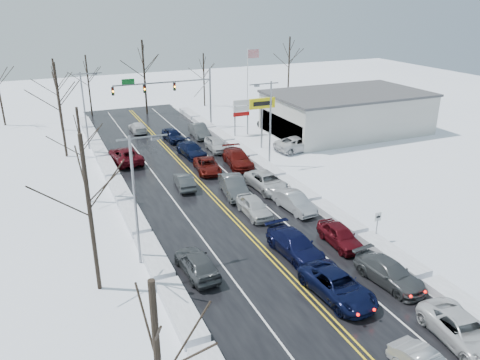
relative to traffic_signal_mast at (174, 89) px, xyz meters
name	(u,v)px	position (x,y,z in m)	size (l,w,h in m)	color
ground	(232,217)	(-3.45, -27.99, -5.48)	(160.00, 160.00, 0.00)	white
road_surface	(223,208)	(-3.45, -25.99, -5.47)	(14.00, 84.00, 0.01)	black
snow_bank_left	(135,224)	(-11.05, -25.99, -5.48)	(1.46, 72.00, 0.61)	silver
snow_bank_right	(300,194)	(4.15, -25.99, -5.48)	(1.46, 72.00, 0.61)	silver
traffic_signal_mast	(174,89)	(0.00, 0.00, 0.00)	(13.28, 0.39, 8.00)	slate
tires_plus_sign	(262,107)	(7.05, -12.00, -0.49)	(3.20, 0.34, 6.00)	slate
used_vehicles_sign	(241,110)	(7.05, -5.99, -2.16)	(2.20, 0.22, 4.65)	slate
speed_limit_sign	(378,221)	(4.75, -35.99, -3.84)	(0.55, 0.09, 2.35)	slate
flagpole	(249,78)	(11.72, 2.01, 0.45)	(1.87, 1.20, 10.00)	silver
dealership_building	(346,112)	(20.53, -9.99, -2.82)	(20.40, 12.40, 5.30)	#BABAB5
streetlight_ne	(269,117)	(4.85, -17.99, -0.17)	(3.20, 0.25, 9.00)	slate
streetlight_sw	(137,191)	(-11.74, -31.99, -0.17)	(3.20, 0.25, 9.00)	slate
streetlight_nw	(86,104)	(-11.74, -3.99, -0.17)	(3.20, 0.25, 9.00)	slate
tree_left_a	(157,351)	(-14.45, -47.99, 0.81)	(3.60, 3.60, 9.00)	#2D231C
tree_left_b	(86,185)	(-14.95, -33.99, 1.51)	(4.00, 4.00, 10.00)	#2D231C
tree_left_c	(80,137)	(-13.95, -19.99, 0.46)	(3.40, 3.40, 8.50)	#2D231C
tree_left_d	(58,92)	(-14.65, -5.99, 1.86)	(4.20, 4.20, 10.50)	#2D231C
tree_left_e	(55,81)	(-14.25, 6.01, 1.16)	(3.80, 3.80, 9.50)	#2D231C
tree_far_b	(87,74)	(-9.45, 13.01, 0.81)	(3.60, 3.60, 9.00)	#2D231C
tree_far_c	(143,63)	(-1.45, 11.01, 2.21)	(4.40, 4.40, 11.00)	#2D231C
tree_far_d	(204,69)	(8.55, 12.51, 0.46)	(3.40, 3.40, 8.50)	#2D231C
tree_far_e	(289,55)	(24.55, 13.01, 1.86)	(4.20, 4.20, 10.50)	#2D231C
queued_car_2	(337,296)	(-1.88, -40.64, -5.48)	(2.53, 5.49, 1.53)	black
queued_car_3	(295,255)	(-1.75, -35.30, -5.48)	(2.21, 5.44, 1.58)	black
queued_car_4	(254,215)	(-1.63, -28.37, -5.48)	(1.81, 4.51, 1.54)	silver
queued_car_5	(234,195)	(-1.54, -23.74, -5.48)	(1.80, 5.17, 1.70)	#404345
queued_car_6	(208,172)	(-1.68, -17.12, -5.48)	(2.26, 4.90, 1.36)	#4D0D0A
queued_car_7	(191,156)	(-1.62, -11.57, -5.48)	(2.12, 5.21, 1.51)	black
queued_car_8	(173,141)	(-1.88, -4.98, -5.48)	(1.82, 4.53, 1.54)	black
queued_car_10	(461,342)	(1.81, -46.68, -5.48)	(2.42, 5.25, 1.46)	silver
queued_car_11	(388,283)	(1.98, -40.71, -5.48)	(2.04, 5.03, 1.46)	#414447
queued_car_12	(339,245)	(1.98, -35.38, -5.48)	(1.79, 4.44, 1.51)	#4B0A10
queued_car_13	(294,210)	(1.91, -28.88, -5.48)	(1.61, 4.63, 1.53)	#A1A3A8
queued_car_14	(267,190)	(1.85, -23.92, -5.48)	(2.59, 5.61, 1.56)	silver
queued_car_15	(238,166)	(1.91, -16.70, -5.48)	(2.34, 5.77, 1.67)	#4F0D0A
queued_car_16	(216,151)	(1.70, -10.84, -5.48)	(1.87, 4.65, 1.58)	silver
queued_car_17	(199,137)	(1.72, -4.64, -5.48)	(1.76, 5.05, 1.66)	#404345
oncoming_car_0	(184,188)	(-5.18, -20.34, -5.48)	(1.46, 4.18, 1.38)	#3D4042
oncoming_car_1	(126,162)	(-8.87, -10.77, -5.48)	(2.76, 5.99, 1.66)	#4F0A12
oncoming_car_2	(138,132)	(-5.04, 0.86, -5.48)	(1.88, 4.62, 1.34)	silver
oncoming_car_3	(197,273)	(-8.83, -34.84, -5.48)	(1.87, 4.65, 1.58)	#404345
parked_car_0	(299,150)	(10.67, -14.65, -5.48)	(2.79, 6.05, 1.68)	silver
parked_car_1	(307,140)	(13.69, -11.57, -5.48)	(2.35, 5.79, 1.68)	#393C3E
parked_car_2	(268,129)	(11.73, -4.64, -5.48)	(1.69, 4.20, 1.43)	black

